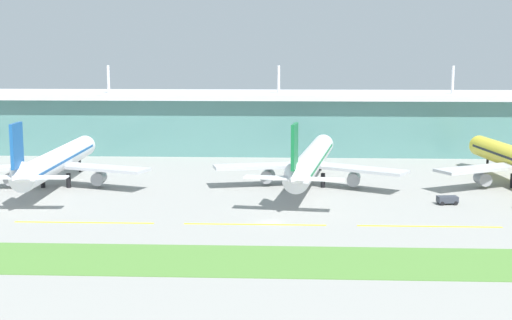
{
  "coord_description": "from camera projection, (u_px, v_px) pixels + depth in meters",
  "views": [
    {
      "loc": [
        3.73,
        -140.36,
        33.97
      ],
      "look_at": [
        -4.57,
        36.32,
        7.0
      ],
      "focal_mm": 50.79,
      "sensor_mm": 36.0,
      "label": 1
    }
  ],
  "objects": [
    {
      "name": "ground_plane",
      "position": [
        270.0,
        222.0,
        143.89
      ],
      "size": [
        600.0,
        600.0,
        0.0
      ],
      "primitive_type": "plane",
      "color": "gray"
    },
    {
      "name": "terminal_building",
      "position": [
        279.0,
        121.0,
        242.69
      ],
      "size": [
        288.0,
        34.0,
        28.97
      ],
      "color": "slate",
      "rests_on": "ground"
    },
    {
      "name": "airliner_near_middle",
      "position": [
        57.0,
        161.0,
        180.68
      ],
      "size": [
        48.76,
        66.49,
        18.9
      ],
      "color": "white",
      "rests_on": "ground"
    },
    {
      "name": "airliner_center",
      "position": [
        311.0,
        161.0,
        181.43
      ],
      "size": [
        48.32,
        71.63,
        18.9
      ],
      "color": "silver",
      "rests_on": "ground"
    },
    {
      "name": "taxiway_stripe_mid_west",
      "position": [
        84.0,
        223.0,
        143.66
      ],
      "size": [
        28.0,
        0.7,
        0.04
      ],
      "primitive_type": "cube",
      "color": "yellow",
      "rests_on": "ground"
    },
    {
      "name": "taxiway_stripe_centre",
      "position": [
        255.0,
        224.0,
        142.08
      ],
      "size": [
        28.0,
        0.7,
        0.04
      ],
      "primitive_type": "cube",
      "color": "yellow",
      "rests_on": "ground"
    },
    {
      "name": "taxiway_stripe_mid_east",
      "position": [
        429.0,
        226.0,
        140.5
      ],
      "size": [
        28.0,
        0.7,
        0.04
      ],
      "primitive_type": "cube",
      "color": "yellow",
      "rests_on": "ground"
    },
    {
      "name": "grass_verge",
      "position": [
        266.0,
        261.0,
        117.37
      ],
      "size": [
        300.0,
        18.0,
        0.1
      ],
      "primitive_type": "cube",
      "color": "#518438",
      "rests_on": "ground"
    },
    {
      "name": "pushback_tug",
      "position": [
        447.0,
        200.0,
        160.48
      ],
      "size": [
        4.7,
        3.05,
        1.85
      ],
      "color": "#333842",
      "rests_on": "ground"
    }
  ]
}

